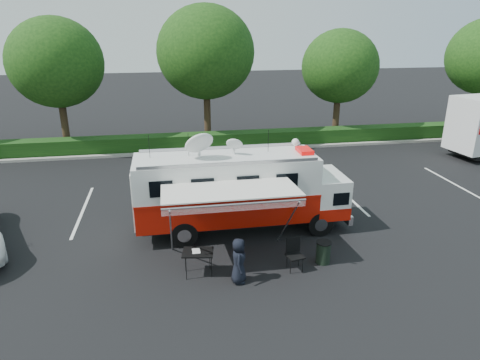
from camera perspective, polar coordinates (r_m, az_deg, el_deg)
The scene contains 9 objects.
ground_plane at distance 16.96m, azimuth 0.29°, elevation -6.61°, with size 120.00×120.00×0.00m, color black.
back_border at distance 28.20m, azimuth -2.13°, elevation 14.75°, with size 60.00×6.14×8.87m.
stall_lines at distance 19.59m, azimuth -2.71°, elevation -2.82°, with size 24.12×5.50×0.01m.
command_truck at distance 16.27m, azimuth 0.06°, elevation -1.38°, with size 8.11×2.23×3.90m.
awning at distance 13.73m, azimuth -1.25°, elevation -1.83°, with size 4.43×2.31×2.68m.
person at distance 13.83m, azimuth -0.17°, elevation -13.37°, with size 0.73×0.47×1.49m, color black.
folding_table at distance 13.85m, azimuth -5.64°, elevation -9.65°, with size 1.07×0.83×0.83m.
folding_chair at distance 14.29m, azimuth 7.22°, elevation -9.34°, with size 0.60×0.63×1.07m.
trash_bin at distance 14.87m, azimuth 11.04°, elevation -9.42°, with size 0.52×0.52×0.78m.
Camera 1 is at (-2.70, -14.91, 7.62)m, focal length 32.00 mm.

